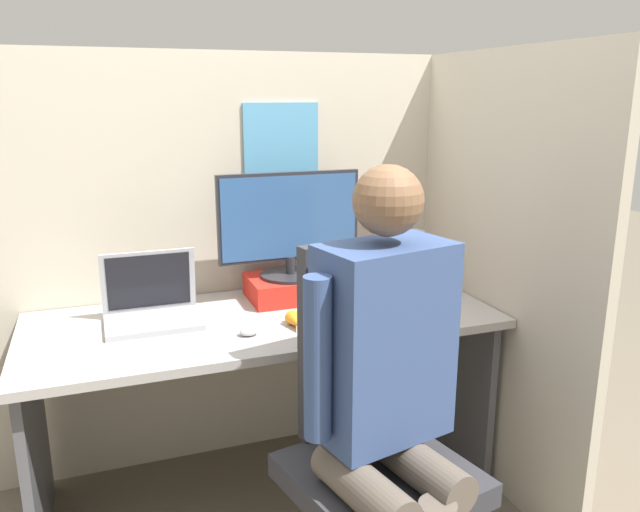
{
  "coord_description": "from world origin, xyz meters",
  "views": [
    {
      "loc": [
        -0.53,
        -1.69,
        1.47
      ],
      "look_at": [
        0.15,
        0.17,
        0.95
      ],
      "focal_mm": 35.0,
      "sensor_mm": 36.0,
      "label": 1
    }
  ],
  "objects_px": {
    "carrot_toy": "(296,322)",
    "office_chair": "(373,426)",
    "monitor": "(290,224)",
    "person": "(388,383)",
    "stapler": "(435,280)",
    "paper_box": "(291,287)",
    "coffee_mug": "(385,278)",
    "laptop": "(152,309)"
  },
  "relations": [
    {
      "from": "laptop",
      "to": "person",
      "type": "distance_m",
      "value": 0.94
    },
    {
      "from": "paper_box",
      "to": "monitor",
      "type": "xyz_separation_m",
      "value": [
        0.0,
        0.0,
        0.25
      ]
    },
    {
      "from": "paper_box",
      "to": "laptop",
      "type": "xyz_separation_m",
      "value": [
        -0.53,
        -0.09,
        0.0
      ]
    },
    {
      "from": "monitor",
      "to": "carrot_toy",
      "type": "xyz_separation_m",
      "value": [
        -0.08,
        -0.32,
        -0.27
      ]
    },
    {
      "from": "monitor",
      "to": "laptop",
      "type": "distance_m",
      "value": 0.59
    },
    {
      "from": "paper_box",
      "to": "monitor",
      "type": "relative_size",
      "value": 0.59
    },
    {
      "from": "coffee_mug",
      "to": "paper_box",
      "type": "bearing_deg",
      "value": 174.02
    },
    {
      "from": "person",
      "to": "paper_box",
      "type": "bearing_deg",
      "value": 89.06
    },
    {
      "from": "paper_box",
      "to": "person",
      "type": "height_order",
      "value": "person"
    },
    {
      "from": "carrot_toy",
      "to": "office_chair",
      "type": "distance_m",
      "value": 0.46
    },
    {
      "from": "office_chair",
      "to": "person",
      "type": "distance_m",
      "value": 0.27
    },
    {
      "from": "stapler",
      "to": "office_chair",
      "type": "xyz_separation_m",
      "value": [
        -0.59,
        -0.68,
        -0.19
      ]
    },
    {
      "from": "stapler",
      "to": "carrot_toy",
      "type": "distance_m",
      "value": 0.75
    },
    {
      "from": "paper_box",
      "to": "office_chair",
      "type": "relative_size",
      "value": 0.3
    },
    {
      "from": "carrot_toy",
      "to": "office_chair",
      "type": "xyz_separation_m",
      "value": [
        0.1,
        -0.4,
        -0.19
      ]
    },
    {
      "from": "monitor",
      "to": "paper_box",
      "type": "bearing_deg",
      "value": -90.0
    },
    {
      "from": "laptop",
      "to": "stapler",
      "type": "height_order",
      "value": "laptop"
    },
    {
      "from": "office_chair",
      "to": "monitor",
      "type": "bearing_deg",
      "value": 91.64
    },
    {
      "from": "monitor",
      "to": "person",
      "type": "xyz_separation_m",
      "value": [
        -0.01,
        -0.88,
        -0.24
      ]
    },
    {
      "from": "carrot_toy",
      "to": "monitor",
      "type": "bearing_deg",
      "value": 75.82
    },
    {
      "from": "monitor",
      "to": "office_chair",
      "type": "xyz_separation_m",
      "value": [
        0.02,
        -0.72,
        -0.46
      ]
    },
    {
      "from": "person",
      "to": "coffee_mug",
      "type": "relative_size",
      "value": 12.45
    },
    {
      "from": "paper_box",
      "to": "stapler",
      "type": "distance_m",
      "value": 0.62
    },
    {
      "from": "monitor",
      "to": "laptop",
      "type": "relative_size",
      "value": 1.7
    },
    {
      "from": "coffee_mug",
      "to": "person",
      "type": "bearing_deg",
      "value": -115.26
    },
    {
      "from": "office_chair",
      "to": "coffee_mug",
      "type": "xyz_separation_m",
      "value": [
        0.36,
        0.68,
        0.22
      ]
    },
    {
      "from": "stapler",
      "to": "person",
      "type": "distance_m",
      "value": 1.05
    },
    {
      "from": "person",
      "to": "monitor",
      "type": "bearing_deg",
      "value": 89.06
    },
    {
      "from": "person",
      "to": "coffee_mug",
      "type": "bearing_deg",
      "value": 64.74
    },
    {
      "from": "monitor",
      "to": "person",
      "type": "bearing_deg",
      "value": -90.94
    },
    {
      "from": "laptop",
      "to": "person",
      "type": "bearing_deg",
      "value": -57.07
    },
    {
      "from": "laptop",
      "to": "office_chair",
      "type": "relative_size",
      "value": 0.3
    },
    {
      "from": "stapler",
      "to": "coffee_mug",
      "type": "xyz_separation_m",
      "value": [
        -0.23,
        0.0,
        0.03
      ]
    },
    {
      "from": "paper_box",
      "to": "person",
      "type": "bearing_deg",
      "value": -90.94
    },
    {
      "from": "stapler",
      "to": "carrot_toy",
      "type": "relative_size",
      "value": 1.21
    },
    {
      "from": "monitor",
      "to": "carrot_toy",
      "type": "height_order",
      "value": "monitor"
    },
    {
      "from": "laptop",
      "to": "office_chair",
      "type": "distance_m",
      "value": 0.86
    },
    {
      "from": "laptop",
      "to": "paper_box",
      "type": "bearing_deg",
      "value": 9.78
    },
    {
      "from": "stapler",
      "to": "person",
      "type": "relative_size",
      "value": 0.11
    },
    {
      "from": "monitor",
      "to": "carrot_toy",
      "type": "relative_size",
      "value": 4.45
    },
    {
      "from": "paper_box",
      "to": "office_chair",
      "type": "distance_m",
      "value": 0.75
    },
    {
      "from": "paper_box",
      "to": "coffee_mug",
      "type": "height_order",
      "value": "coffee_mug"
    }
  ]
}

